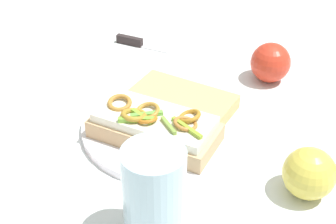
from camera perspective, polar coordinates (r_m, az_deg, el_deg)
name	(u,v)px	position (r m, az deg, el deg)	size (l,w,h in m)	color
ground_plane	(168,129)	(0.76, 0.00, -2.00)	(2.00, 2.00, 0.00)	white
plate	(168,125)	(0.75, 0.00, -1.63)	(0.27, 0.27, 0.01)	white
sandwich	(154,126)	(0.70, -1.64, -1.71)	(0.20, 0.19, 0.05)	tan
bread_slice_side	(180,102)	(0.77, 1.46, 1.18)	(0.17, 0.10, 0.02)	tan
apple_1	(270,63)	(0.88, 12.20, 5.82)	(0.07, 0.07, 0.07)	red
apple_4	(309,173)	(0.65, 16.58, -7.06)	(0.07, 0.07, 0.07)	gold
drinking_glass	(154,196)	(0.55, -1.67, -10.06)	(0.07, 0.07, 0.13)	silver
knife	(134,42)	(1.00, -4.09, 8.38)	(0.10, 0.08, 0.02)	silver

